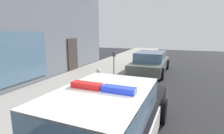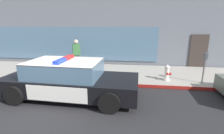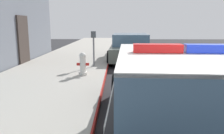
# 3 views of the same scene
# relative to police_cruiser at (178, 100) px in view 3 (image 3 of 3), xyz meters

# --- Properties ---
(police_cruiser) EXTENTS (4.98, 2.24, 1.49)m
(police_cruiser) POSITION_rel_police_cruiser_xyz_m (0.00, 0.00, 0.00)
(police_cruiser) COLOR black
(police_cruiser) RESTS_ON ground
(fire_hydrant) EXTENTS (0.34, 0.39, 0.73)m
(fire_hydrant) POSITION_rel_police_cruiser_xyz_m (3.88, 1.96, -0.18)
(fire_hydrant) COLOR silver
(fire_hydrant) RESTS_ON sidewalk
(car_down_street) EXTENTS (4.59, 2.13, 1.29)m
(car_down_street) POSITION_rel_police_cruiser_xyz_m (7.81, 0.24, -0.05)
(car_down_street) COLOR #596056
(car_down_street) RESTS_ON ground
(parking_meter) EXTENTS (0.12, 0.18, 1.34)m
(parking_meter) POSITION_rel_police_cruiser_xyz_m (5.36, 1.77, 0.40)
(parking_meter) COLOR slate
(parking_meter) RESTS_ON sidewalk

